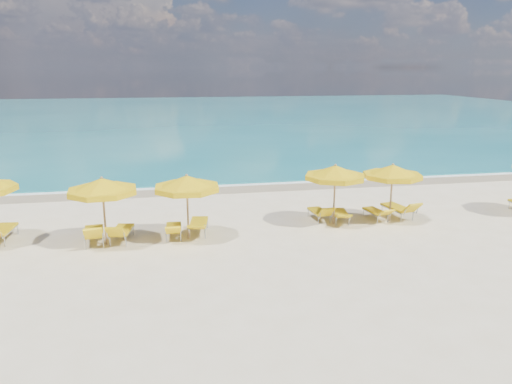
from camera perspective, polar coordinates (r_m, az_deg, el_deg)
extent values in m
plane|color=beige|center=(19.14, 0.84, -4.56)|extent=(120.00, 120.00, 0.00)
cube|color=#146E74|center=(66.15, -7.60, 8.63)|extent=(120.00, 80.00, 0.30)
cube|color=tan|center=(26.15, -2.41, 0.53)|extent=(120.00, 2.60, 0.01)
cube|color=white|center=(26.92, -2.65, 0.92)|extent=(120.00, 1.20, 0.03)
cube|color=white|center=(35.38, -14.40, 3.67)|extent=(14.00, 0.36, 0.05)
cube|color=white|center=(43.79, 4.84, 5.98)|extent=(18.00, 0.30, 0.05)
cylinder|color=#A47F52|center=(18.23, -16.96, -2.25)|extent=(0.07, 0.07, 2.37)
cone|color=yellow|center=(17.98, -17.18, 0.80)|extent=(3.05, 3.05, 0.47)
cylinder|color=yellow|center=(18.04, -17.13, 0.08)|extent=(3.08, 3.08, 0.19)
sphere|color=#A47F52|center=(17.93, -17.24, 1.55)|extent=(0.11, 0.11, 0.11)
cylinder|color=#A47F52|center=(18.17, -7.82, -1.86)|extent=(0.07, 0.07, 2.33)
cone|color=yellow|center=(17.93, -7.92, 1.16)|extent=(3.17, 3.17, 0.47)
cylinder|color=yellow|center=(17.98, -7.90, 0.45)|extent=(3.20, 3.20, 0.19)
sphere|color=#A47F52|center=(17.88, -7.95, 1.90)|extent=(0.10, 0.10, 0.10)
cylinder|color=#A47F52|center=(20.00, 8.94, -0.40)|extent=(0.07, 0.07, 2.35)
cone|color=yellow|center=(19.78, 9.05, 2.37)|extent=(2.46, 2.46, 0.47)
cylinder|color=yellow|center=(19.82, 9.03, 1.72)|extent=(2.48, 2.48, 0.19)
sphere|color=#A47F52|center=(19.73, 9.08, 3.05)|extent=(0.10, 0.10, 0.10)
cylinder|color=#A47F52|center=(20.89, 15.19, -0.18)|extent=(0.07, 0.07, 2.30)
cone|color=yellow|center=(20.68, 15.36, 2.41)|extent=(2.73, 2.73, 0.46)
cylinder|color=yellow|center=(20.73, 15.32, 1.80)|extent=(2.75, 2.75, 0.18)
sphere|color=#A47F52|center=(20.64, 15.40, 3.05)|extent=(0.10, 0.10, 0.10)
cube|color=yellow|center=(20.30, -26.98, -3.82)|extent=(0.74, 1.47, 0.09)
cube|color=yellow|center=(18.79, -18.04, -4.31)|extent=(0.79, 1.48, 0.09)
cube|color=yellow|center=(17.82, -18.11, -4.52)|extent=(0.69, 0.61, 0.52)
cube|color=yellow|center=(18.74, -15.06, -4.21)|extent=(0.81, 1.43, 0.08)
cube|color=yellow|center=(17.85, -15.77, -4.43)|extent=(0.68, 0.60, 0.50)
cube|color=yellow|center=(18.74, -9.40, -4.03)|extent=(0.59, 1.24, 0.08)
cube|color=yellow|center=(17.89, -9.46, -4.32)|extent=(0.56, 0.53, 0.40)
cube|color=yellow|center=(19.04, -6.56, -3.48)|extent=(0.83, 1.47, 0.09)
cube|color=yellow|center=(18.06, -6.84, -4.02)|extent=(0.71, 0.73, 0.34)
cube|color=yellow|center=(20.70, 7.16, -2.21)|extent=(0.64, 1.26, 0.08)
cube|color=yellow|center=(19.92, 8.07, -2.28)|extent=(0.58, 0.51, 0.45)
cube|color=yellow|center=(20.61, 9.57, -2.34)|extent=(0.76, 1.32, 0.08)
cube|color=yellow|center=(19.74, 10.03, -2.74)|extent=(0.64, 0.66, 0.30)
cube|color=yellow|center=(21.24, 13.44, -2.12)|extent=(0.69, 1.23, 0.07)
cube|color=yellow|center=(20.56, 14.68, -2.29)|extent=(0.59, 0.57, 0.36)
cube|color=yellow|center=(21.73, 15.77, -1.69)|extent=(0.90, 1.52, 0.09)
cube|color=yellow|center=(20.95, 17.40, -1.75)|extent=(0.73, 0.67, 0.51)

